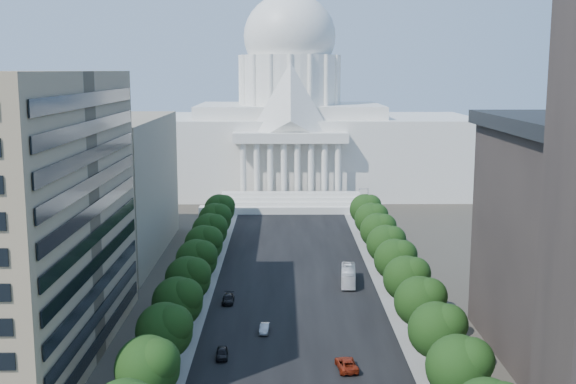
{
  "coord_description": "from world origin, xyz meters",
  "views": [
    {
      "loc": [
        -2.3,
        -54.82,
        40.13
      ],
      "look_at": [
        -1.35,
        76.87,
        17.83
      ],
      "focal_mm": 45.0,
      "sensor_mm": 36.0,
      "label": 1
    }
  ],
  "objects_px": {
    "car_dark_b": "(228,299)",
    "car_dark_a": "(222,353)",
    "car_red": "(346,364)",
    "car_silver": "(265,328)",
    "city_bus": "(348,276)"
  },
  "relations": [
    {
      "from": "car_dark_b",
      "to": "car_silver",
      "type": "bearing_deg",
      "value": -64.39
    },
    {
      "from": "city_bus",
      "to": "car_dark_b",
      "type": "bearing_deg",
      "value": -147.5
    },
    {
      "from": "car_red",
      "to": "car_silver",
      "type": "bearing_deg",
      "value": -57.45
    },
    {
      "from": "car_dark_b",
      "to": "city_bus",
      "type": "xyz_separation_m",
      "value": [
        22.01,
        11.49,
        0.83
      ]
    },
    {
      "from": "car_dark_b",
      "to": "car_dark_a",
      "type": "bearing_deg",
      "value": -87.21
    },
    {
      "from": "car_dark_a",
      "to": "car_silver",
      "type": "xyz_separation_m",
      "value": [
        5.77,
        10.02,
        -0.05
      ]
    },
    {
      "from": "car_silver",
      "to": "city_bus",
      "type": "relative_size",
      "value": 0.36
    },
    {
      "from": "car_dark_a",
      "to": "city_bus",
      "type": "bearing_deg",
      "value": 56.83
    },
    {
      "from": "car_silver",
      "to": "car_red",
      "type": "bearing_deg",
      "value": -46.75
    },
    {
      "from": "car_dark_b",
      "to": "city_bus",
      "type": "height_order",
      "value": "city_bus"
    },
    {
      "from": "car_dark_a",
      "to": "car_silver",
      "type": "distance_m",
      "value": 11.56
    },
    {
      "from": "car_red",
      "to": "car_dark_b",
      "type": "relative_size",
      "value": 1.13
    },
    {
      "from": "car_dark_b",
      "to": "city_bus",
      "type": "relative_size",
      "value": 0.44
    },
    {
      "from": "car_red",
      "to": "city_bus",
      "type": "xyz_separation_m",
      "value": [
        3.84,
        39.97,
        0.78
      ]
    },
    {
      "from": "car_red",
      "to": "car_dark_b",
      "type": "distance_m",
      "value": 33.79
    }
  ]
}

